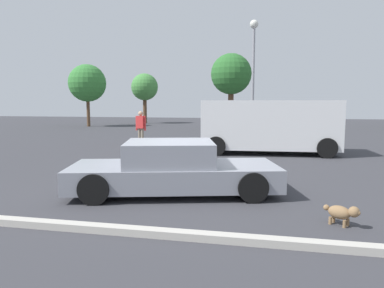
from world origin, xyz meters
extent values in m
plane|color=#38383D|center=(0.00, 0.00, 0.00)|extent=(80.00, 80.00, 0.00)
cube|color=gray|center=(0.06, -0.17, 0.41)|extent=(4.95, 2.90, 0.50)
cube|color=gray|center=(-0.04, -0.20, 0.93)|extent=(2.30, 2.09, 0.53)
cube|color=slate|center=(0.86, 0.03, 0.93)|extent=(0.44, 1.50, 0.45)
cube|color=slate|center=(-0.93, -0.43, 0.93)|extent=(0.44, 1.50, 0.45)
cylinder|color=black|center=(1.42, 1.05, 0.32)|extent=(0.67, 0.37, 0.64)
cylinder|color=black|center=(1.84, -0.60, 0.32)|extent=(0.67, 0.37, 0.64)
cylinder|color=black|center=(-1.72, 0.25, 0.32)|extent=(0.67, 0.37, 0.64)
cylinder|color=black|center=(-1.30, -1.40, 0.32)|extent=(0.67, 0.37, 0.64)
ellipsoid|color=olive|center=(3.32, -1.68, 0.22)|extent=(0.44, 0.40, 0.23)
sphere|color=olive|center=(3.52, -1.82, 0.28)|extent=(0.18, 0.18, 0.18)
sphere|color=olive|center=(3.57, -1.85, 0.28)|extent=(0.08, 0.08, 0.08)
cylinder|color=olive|center=(3.46, -1.70, 0.06)|extent=(0.06, 0.06, 0.12)
cylinder|color=olive|center=(3.39, -1.80, 0.06)|extent=(0.06, 0.06, 0.12)
cylinder|color=olive|center=(3.26, -1.56, 0.06)|extent=(0.06, 0.06, 0.12)
cylinder|color=olive|center=(3.19, -1.66, 0.06)|extent=(0.06, 0.06, 0.12)
sphere|color=olive|center=(3.13, -1.55, 0.25)|extent=(0.10, 0.10, 0.10)
cube|color=white|center=(2.23, 6.80, 1.19)|extent=(5.47, 2.43, 1.93)
cube|color=slate|center=(-0.40, 6.63, 1.61)|extent=(0.16, 1.78, 0.77)
cylinder|color=black|center=(0.22, 5.67, 0.38)|extent=(0.77, 0.30, 0.76)
cylinder|color=black|center=(0.09, 7.67, 0.38)|extent=(0.77, 0.30, 0.76)
cylinder|color=black|center=(4.36, 5.94, 0.38)|extent=(0.77, 0.30, 0.76)
cylinder|color=black|center=(4.23, 7.93, 0.38)|extent=(0.77, 0.30, 0.76)
cylinder|color=gray|center=(-3.86, 8.24, 0.42)|extent=(0.13, 0.13, 0.84)
cylinder|color=gray|center=(-3.70, 8.20, 0.42)|extent=(0.13, 0.13, 0.84)
cube|color=red|center=(-3.78, 8.22, 1.14)|extent=(0.45, 0.33, 0.59)
cylinder|color=red|center=(-4.01, 8.28, 1.08)|extent=(0.09, 0.09, 0.70)
cylinder|color=red|center=(-3.55, 8.16, 1.08)|extent=(0.09, 0.09, 0.70)
sphere|color=tan|center=(-3.78, 8.22, 1.55)|extent=(0.23, 0.23, 0.23)
cube|color=#B7B2A8|center=(0.00, -2.80, 0.06)|extent=(7.49, 0.20, 0.12)
cylinder|color=gray|center=(1.41, 11.16, 2.98)|extent=(0.14, 0.14, 5.97)
sphere|color=silver|center=(1.41, 11.16, 6.10)|extent=(0.44, 0.44, 0.44)
cylinder|color=brown|center=(-0.47, 18.84, 1.53)|extent=(0.42, 0.42, 3.06)
sphere|color=#2D6B2D|center=(-0.47, 18.84, 4.20)|extent=(3.04, 3.04, 3.04)
cylinder|color=brown|center=(-9.78, 25.97, 1.32)|extent=(0.38, 0.38, 2.64)
sphere|color=#478C42|center=(-9.78, 25.97, 3.64)|extent=(2.67, 2.67, 2.67)
cylinder|color=brown|center=(-13.07, 20.48, 1.28)|extent=(0.28, 0.28, 2.56)
sphere|color=#387F38|center=(-13.07, 20.48, 3.76)|extent=(3.22, 3.22, 3.22)
camera|label=1|loc=(2.05, -7.79, 2.05)|focal=32.81mm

